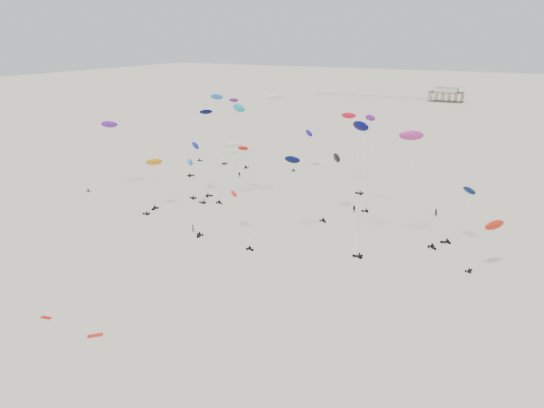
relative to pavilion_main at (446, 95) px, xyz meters
The scene contains 30 objects.
ground_plane 150.39m from the pavilion_main, 86.19° to the right, with size 900.00×900.00×0.00m, color #C0B498.
pavilion_main is the anchor object (origin of this frame).
pier_fence 52.11m from the pavilion_main, behind, with size 80.20×0.20×1.50m.
rig_0 260.25m from the pavilion_main, 95.56° to the right, with size 4.14×5.26×12.79m.
rig_1 226.85m from the pavilion_main, 98.95° to the right, with size 4.30×12.41×20.31m.
rig_2 236.69m from the pavilion_main, 84.44° to the right, with size 3.99×5.71×23.86m.
rig_3 266.70m from the pavilion_main, 90.25° to the right, with size 6.84×10.57×11.44m.
rig_4 242.41m from the pavilion_main, 86.08° to the right, with size 4.09×12.71×15.65m.
rig_5 242.26m from the pavilion_main, 93.47° to the right, with size 8.57×7.81×15.23m.
rig_6 255.73m from the pavilion_main, 81.41° to the right, with size 10.60×4.90×24.14m.
rig_7 262.35m from the pavilion_main, 87.28° to the right, with size 5.83×15.45×20.78m.
rig_8 205.66m from the pavilion_main, 95.85° to the right, with size 9.45×14.36×24.58m.
rig_9 244.59m from the pavilion_main, 95.56° to the right, with size 6.70×9.62×14.68m.
rig_10 243.01m from the pavilion_main, 92.69° to the right, with size 9.53×12.73×26.16m.
rig_11 240.92m from the pavilion_main, 93.14° to the right, with size 3.88×16.31×18.16m.
rig_12 252.29m from the pavilion_main, 79.15° to the right, with size 6.46×6.07×12.37m.
rig_13 258.38m from the pavilion_main, 83.85° to the right, with size 8.27×14.39×26.34m.
rig_14 209.98m from the pavilion_main, 101.68° to the right, with size 6.31×9.00×22.93m.
rig_15 202.71m from the pavilion_main, 92.31° to the right, with size 5.32×11.44×13.44m.
rig_16 264.54m from the pavilion_main, 78.09° to the right, with size 5.87×7.50×9.93m.
rig_17 254.43m from the pavilion_main, 101.27° to the right, with size 5.71×11.20×19.74m.
rig_18 207.41m from the pavilion_main, 100.23° to the right, with size 6.21×14.72×22.82m.
rig_19 255.99m from the pavilion_main, 94.44° to the right, with size 7.73×15.46×16.62m.
rig_20 219.30m from the pavilion_main, 86.63° to the right, with size 10.19×9.67×21.92m.
spectator_0 269.37m from the pavilion_main, 91.33° to the right, with size 0.75×0.51×2.05m, color black.
spectator_1 239.99m from the pavilion_main, 84.94° to the right, with size 1.00×0.58×2.04m, color black.
spectator_2 224.76m from the pavilion_main, 95.50° to the right, with size 1.25×0.67×2.11m, color black.
spectator_3 236.16m from the pavilion_main, 80.26° to the right, with size 0.83×0.57×2.29m, color black.
grounded_kite_a 311.30m from the pavilion_main, 88.88° to the right, with size 2.20×0.90×0.08m, color red.
grounded_kite_b 311.05m from the pavilion_main, 90.85° to the right, with size 1.80×0.70×0.07m, color red.
Camera 1 is at (51.23, -9.87, 42.83)m, focal length 35.00 mm.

